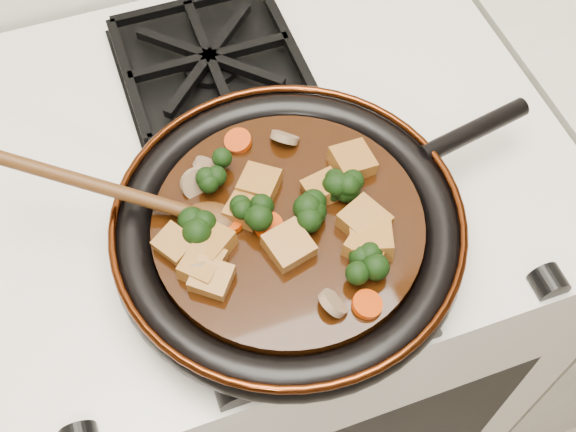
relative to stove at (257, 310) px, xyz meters
name	(u,v)px	position (x,y,z in m)	size (l,w,h in m)	color
stove	(257,310)	(0.00, 0.00, 0.00)	(0.76, 0.60, 0.90)	beige
burner_grate_front	(283,240)	(0.00, -0.14, 0.46)	(0.23, 0.23, 0.03)	black
burner_grate_back	(210,62)	(0.00, 0.14, 0.46)	(0.23, 0.23, 0.03)	black
skillet	(290,229)	(0.01, -0.15, 0.49)	(0.49, 0.37, 0.05)	black
braising_sauce	(288,227)	(0.00, -0.15, 0.50)	(0.28, 0.28, 0.02)	black
tofu_cube_0	(364,222)	(0.07, -0.18, 0.52)	(0.04, 0.04, 0.02)	brown
tofu_cube_1	(202,265)	(-0.09, -0.17, 0.52)	(0.04, 0.04, 0.02)	brown
tofu_cube_2	(371,238)	(0.07, -0.20, 0.52)	(0.04, 0.04, 0.02)	brown
tofu_cube_3	(244,211)	(-0.04, -0.12, 0.52)	(0.03, 0.03, 0.02)	brown
tofu_cube_4	(367,247)	(0.07, -0.21, 0.52)	(0.04, 0.03, 0.02)	brown
tofu_cube_5	(211,279)	(-0.09, -0.19, 0.52)	(0.04, 0.03, 0.02)	brown
tofu_cube_6	(259,185)	(-0.01, -0.10, 0.52)	(0.04, 0.04, 0.02)	brown
tofu_cube_7	(352,162)	(0.09, -0.10, 0.52)	(0.04, 0.04, 0.02)	brown
tofu_cube_8	(176,245)	(-0.11, -0.14, 0.52)	(0.04, 0.03, 0.02)	brown
tofu_cube_9	(212,245)	(-0.08, -0.15, 0.52)	(0.04, 0.03, 0.02)	brown
tofu_cube_10	(323,189)	(0.05, -0.13, 0.52)	(0.04, 0.03, 0.02)	brown
tofu_cube_11	(289,246)	(-0.01, -0.18, 0.52)	(0.04, 0.04, 0.02)	brown
broccoli_floret_0	(341,182)	(0.07, -0.12, 0.52)	(0.06, 0.06, 0.05)	black
broccoli_floret_1	(253,217)	(-0.03, -0.14, 0.52)	(0.06, 0.06, 0.05)	black
broccoli_floret_2	(213,174)	(-0.05, -0.07, 0.52)	(0.05, 0.05, 0.05)	black
broccoli_floret_3	(197,233)	(-0.09, -0.13, 0.52)	(0.06, 0.06, 0.05)	black
broccoli_floret_4	(309,212)	(0.03, -0.15, 0.52)	(0.06, 0.06, 0.05)	black
broccoli_floret_5	(360,264)	(0.05, -0.22, 0.52)	(0.06, 0.06, 0.05)	black
broccoli_floret_6	(337,188)	(0.06, -0.13, 0.52)	(0.06, 0.06, 0.05)	black
carrot_coin_0	(367,304)	(0.04, -0.26, 0.51)	(0.03, 0.03, 0.01)	#B03004
carrot_coin_1	(290,237)	(0.00, -0.17, 0.51)	(0.03, 0.03, 0.01)	#B03004
carrot_coin_2	(238,141)	(-0.01, -0.03, 0.51)	(0.03, 0.03, 0.01)	#B03004
carrot_coin_3	(218,233)	(-0.07, -0.14, 0.51)	(0.03, 0.03, 0.01)	#B03004
carrot_coin_4	(229,222)	(-0.05, -0.13, 0.51)	(0.03, 0.03, 0.01)	#B03004
carrot_coin_5	(268,225)	(-0.02, -0.15, 0.51)	(0.03, 0.03, 0.01)	#B03004
mushroom_slice_0	(197,265)	(-0.10, -0.17, 0.52)	(0.03, 0.03, 0.01)	#7F6549
mushroom_slice_1	(285,138)	(0.04, -0.05, 0.52)	(0.03, 0.03, 0.01)	#7F6549
mushroom_slice_2	(197,184)	(-0.07, -0.07, 0.52)	(0.03, 0.03, 0.01)	#7F6549
mushroom_slice_3	(333,303)	(0.01, -0.25, 0.52)	(0.03, 0.03, 0.01)	#7F6549
mushroom_slice_4	(209,169)	(-0.05, -0.06, 0.52)	(0.04, 0.04, 0.01)	#7F6549
wooden_spoon	(144,199)	(-0.13, -0.09, 0.53)	(0.15, 0.10, 0.24)	#44260E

